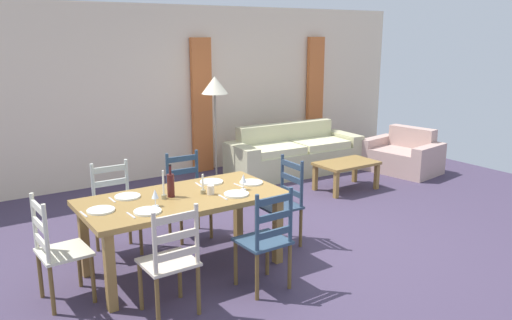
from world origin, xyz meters
TOP-DOWN VIEW (x-y plane):
  - ground_plane at (0.00, 0.00)m, footprint 9.60×9.60m
  - wall_far at (0.00, 3.30)m, footprint 9.60×0.16m
  - curtain_panel_left at (0.61, 3.16)m, footprint 0.35×0.08m
  - curtain_panel_right at (3.01, 3.16)m, footprint 0.35×0.08m
  - dining_table at (-1.29, -0.07)m, footprint 1.90×0.96m
  - dining_chair_near_left at (-1.74, -0.79)m, footprint 0.43×0.41m
  - dining_chair_near_right at (-0.85, -0.85)m, footprint 0.43×0.41m
  - dining_chair_far_left at (-1.70, 0.71)m, footprint 0.43×0.41m
  - dining_chair_far_right at (-0.87, 0.71)m, footprint 0.43×0.41m
  - dining_chair_head_west at (-2.46, -0.07)m, footprint 0.42×0.44m
  - dining_chair_head_east at (-0.11, -0.09)m, footprint 0.41×0.43m
  - dinner_plate_near_left at (-1.74, -0.32)m, footprint 0.24×0.24m
  - fork_near_left at (-1.89, -0.32)m, footprint 0.02×0.17m
  - dinner_plate_near_right at (-0.84, -0.32)m, footprint 0.24×0.24m
  - fork_near_right at (-0.99, -0.32)m, footprint 0.02×0.17m
  - dinner_plate_far_left at (-1.74, 0.18)m, footprint 0.24×0.24m
  - fork_far_left at (-1.89, 0.18)m, footprint 0.02×0.17m
  - dinner_plate_far_right at (-0.84, 0.18)m, footprint 0.24×0.24m
  - fork_far_right at (-0.99, 0.18)m, footprint 0.03×0.17m
  - dinner_plate_head_west at (-2.07, -0.07)m, footprint 0.24×0.24m
  - fork_head_west at (-2.22, -0.07)m, footprint 0.03×0.17m
  - dinner_plate_head_east at (-0.51, -0.07)m, footprint 0.24×0.24m
  - fork_head_east at (-0.66, -0.07)m, footprint 0.03×0.17m
  - wine_bottle at (-1.38, -0.03)m, footprint 0.07×0.07m
  - wine_glass_near_left at (-1.62, -0.21)m, footprint 0.06×0.06m
  - wine_glass_near_right at (-0.69, -0.21)m, footprint 0.06×0.06m
  - coffee_cup_primary at (-1.03, -0.17)m, footprint 0.07×0.07m
  - candle_tall at (-1.47, -0.05)m, footprint 0.05×0.05m
  - candle_short at (-1.09, -0.11)m, footprint 0.05×0.05m
  - couch at (1.82, 2.25)m, footprint 2.32×0.91m
  - coffee_table at (1.88, 1.03)m, footprint 0.90×0.56m
  - armchair_upholstered at (3.43, 1.30)m, footprint 0.98×1.28m
  - standing_lamp at (0.46, 2.43)m, footprint 0.40×0.40m

SIDE VIEW (x-z plane):
  - ground_plane at x=0.00m, z-range -0.02..0.00m
  - armchair_upholstered at x=3.43m, z-range -0.11..0.61m
  - couch at x=1.82m, z-range -0.11..0.69m
  - coffee_table at x=1.88m, z-range 0.15..0.57m
  - dining_chair_near_left at x=-1.74m, z-range 0.00..0.96m
  - dining_chair_near_right at x=-0.85m, z-range 0.00..0.96m
  - dining_chair_far_left at x=-1.70m, z-range 0.00..0.96m
  - dining_chair_far_right at x=-0.87m, z-range 0.00..0.96m
  - dining_chair_head_west at x=-2.46m, z-range 0.00..0.96m
  - dining_chair_head_east at x=-0.11m, z-range 0.00..0.96m
  - dining_table at x=-1.29m, z-range 0.29..1.04m
  - fork_near_left at x=-1.89m, z-range 0.75..0.76m
  - fork_near_right at x=-0.99m, z-range 0.75..0.76m
  - fork_far_left at x=-1.89m, z-range 0.75..0.76m
  - fork_far_right at x=-0.99m, z-range 0.75..0.76m
  - fork_head_west at x=-2.22m, z-range 0.75..0.76m
  - fork_head_east at x=-0.66m, z-range 0.75..0.76m
  - dinner_plate_near_left at x=-1.74m, z-range 0.75..0.77m
  - dinner_plate_near_right at x=-0.84m, z-range 0.75..0.77m
  - dinner_plate_far_left at x=-1.74m, z-range 0.75..0.77m
  - dinner_plate_far_right at x=-0.84m, z-range 0.75..0.77m
  - dinner_plate_head_west at x=-2.07m, z-range 0.75..0.77m
  - dinner_plate_head_east at x=-0.51m, z-range 0.75..0.77m
  - coffee_cup_primary at x=-1.03m, z-range 0.75..0.84m
  - candle_short at x=-1.09m, z-range 0.70..0.90m
  - candle_tall at x=-1.47m, z-range 0.69..0.97m
  - wine_glass_near_left at x=-1.62m, z-range 0.78..0.94m
  - wine_glass_near_right at x=-0.69m, z-range 0.78..0.94m
  - wine_bottle at x=-1.38m, z-range 0.71..1.03m
  - curtain_panel_left at x=0.61m, z-range 0.00..2.20m
  - curtain_panel_right at x=3.01m, z-range 0.00..2.20m
  - wall_far at x=0.00m, z-range 0.00..2.70m
  - standing_lamp at x=0.46m, z-range 0.59..2.23m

